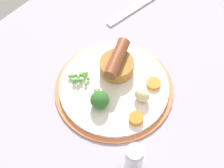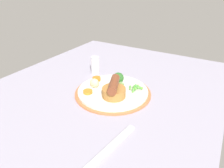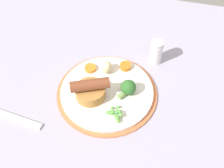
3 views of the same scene
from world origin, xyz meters
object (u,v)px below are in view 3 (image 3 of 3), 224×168
(dinner_plate, at_px, (107,93))
(carrot_slice_6, at_px, (90,68))
(broccoli_floret_near, at_px, (128,88))
(potato_chunk_0, at_px, (107,67))
(fork, at_px, (9,116))
(pea_pile, at_px, (115,113))
(salt_shaker, at_px, (156,52))
(carrot_slice_0, at_px, (125,66))
(sausage_pudding, at_px, (89,90))

(dinner_plate, relative_size, carrot_slice_6, 8.40)
(dinner_plate, xyz_separation_m, broccoli_floret_near, (-0.05, -0.01, 0.03))
(potato_chunk_0, bearing_deg, fork, 43.08)
(carrot_slice_6, distance_m, fork, 0.25)
(pea_pile, distance_m, salt_shaker, 0.23)
(broccoli_floret_near, relative_size, potato_chunk_0, 1.50)
(pea_pile, height_order, potato_chunk_0, potato_chunk_0)
(dinner_plate, height_order, carrot_slice_6, carrot_slice_6)
(dinner_plate, distance_m, salt_shaker, 0.18)
(broccoli_floret_near, xyz_separation_m, fork, (0.27, 0.13, -0.03))
(carrot_slice_0, height_order, fork, carrot_slice_0)
(sausage_pudding, relative_size, broccoli_floret_near, 1.96)
(carrot_slice_6, bearing_deg, broccoli_floret_near, 155.05)
(sausage_pudding, height_order, carrot_slice_0, sausage_pudding)
(carrot_slice_0, bearing_deg, potato_chunk_0, 26.95)
(pea_pile, xyz_separation_m, potato_chunk_0, (0.05, -0.14, 0.01))
(pea_pile, bearing_deg, dinner_plate, -61.24)
(sausage_pudding, xyz_separation_m, carrot_slice_0, (-0.07, -0.11, -0.02))
(salt_shaker, bearing_deg, pea_pile, 72.63)
(sausage_pudding, xyz_separation_m, potato_chunk_0, (-0.02, -0.09, -0.01))
(carrot_slice_6, bearing_deg, carrot_slice_0, -163.32)
(sausage_pudding, bearing_deg, pea_pile, 127.25)
(carrot_slice_6, height_order, fork, carrot_slice_6)
(sausage_pudding, bearing_deg, dinner_plate, -170.59)
(carrot_slice_6, bearing_deg, pea_pile, 127.40)
(dinner_plate, distance_m, pea_pile, 0.08)
(salt_shaker, bearing_deg, potato_chunk_0, 33.68)
(pea_pile, height_order, fork, pea_pile)
(carrot_slice_0, xyz_separation_m, carrot_slice_6, (0.09, 0.03, -0.00))
(potato_chunk_0, height_order, carrot_slice_6, potato_chunk_0)
(sausage_pudding, xyz_separation_m, carrot_slice_6, (0.02, -0.09, -0.02))
(carrot_slice_0, distance_m, salt_shaker, 0.10)
(sausage_pudding, xyz_separation_m, broccoli_floret_near, (-0.09, -0.03, -0.01))
(dinner_plate, relative_size, broccoli_floret_near, 5.13)
(pea_pile, height_order, salt_shaker, salt_shaker)
(dinner_plate, bearing_deg, carrot_slice_6, -44.79)
(dinner_plate, distance_m, broccoli_floret_near, 0.06)
(potato_chunk_0, relative_size, carrot_slice_6, 1.10)
(pea_pile, relative_size, broccoli_floret_near, 0.95)
(carrot_slice_0, distance_m, fork, 0.33)
(dinner_plate, relative_size, pea_pile, 5.39)
(dinner_plate, height_order, carrot_slice_0, carrot_slice_0)
(dinner_plate, bearing_deg, fork, 29.62)
(carrot_slice_0, bearing_deg, carrot_slice_6, 16.68)
(sausage_pudding, bearing_deg, potato_chunk_0, -127.28)
(carrot_slice_0, xyz_separation_m, salt_shaker, (-0.08, -0.06, 0.02))
(carrot_slice_6, bearing_deg, salt_shaker, -153.09)
(carrot_slice_0, bearing_deg, salt_shaker, -142.59)
(sausage_pudding, height_order, broccoli_floret_near, sausage_pudding)
(sausage_pudding, relative_size, salt_shaker, 1.38)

